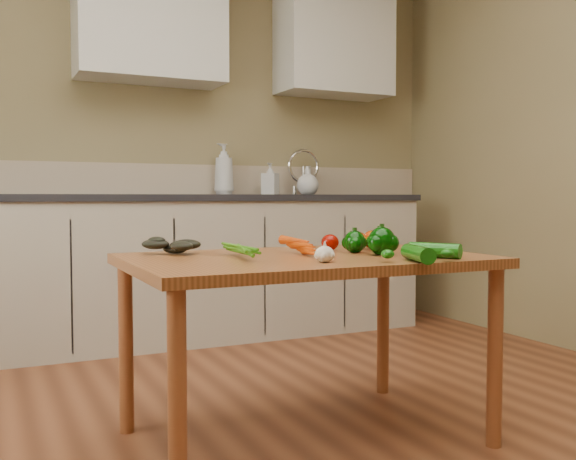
% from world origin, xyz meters
% --- Properties ---
extents(room, '(4.04, 5.04, 2.64)m').
position_xyz_m(room, '(0.00, 0.17, 1.25)').
color(room, brown).
rests_on(room, ground).
extents(counter_run, '(2.84, 0.64, 1.14)m').
position_xyz_m(counter_run, '(0.21, 2.19, 0.46)').
color(counter_run, '#B0A693').
rests_on(counter_run, ground).
extents(upper_cabinets, '(2.15, 0.35, 0.70)m').
position_xyz_m(upper_cabinets, '(0.51, 2.32, 1.95)').
color(upper_cabinets, silver).
rests_on(upper_cabinets, room).
extents(table, '(1.26, 0.81, 0.67)m').
position_xyz_m(table, '(-0.01, 0.39, 0.60)').
color(table, '#99562C').
rests_on(table, ground).
extents(soap_bottle_a, '(0.18, 0.18, 0.34)m').
position_xyz_m(soap_bottle_a, '(0.39, 2.37, 1.07)').
color(soap_bottle_a, silver).
rests_on(soap_bottle_a, counter_run).
extents(soap_bottle_b, '(0.14, 0.14, 0.21)m').
position_xyz_m(soap_bottle_b, '(0.70, 2.31, 1.01)').
color(soap_bottle_b, silver).
rests_on(soap_bottle_b, counter_run).
extents(soap_bottle_c, '(0.15, 0.15, 0.19)m').
position_xyz_m(soap_bottle_c, '(0.96, 2.26, 1.00)').
color(soap_bottle_c, silver).
rests_on(soap_bottle_c, counter_run).
extents(carrot_bunch, '(0.23, 0.18, 0.06)m').
position_xyz_m(carrot_bunch, '(-0.08, 0.42, 0.71)').
color(carrot_bunch, '#C83D04').
rests_on(carrot_bunch, table).
extents(leafy_greens, '(0.18, 0.16, 0.09)m').
position_xyz_m(leafy_greens, '(-0.42, 0.62, 0.72)').
color(leafy_greens, black).
rests_on(leafy_greens, table).
extents(garlic_bulb, '(0.06, 0.06, 0.05)m').
position_xyz_m(garlic_bulb, '(-0.06, 0.16, 0.70)').
color(garlic_bulb, silver).
rests_on(garlic_bulb, table).
extents(pepper_a, '(0.08, 0.08, 0.08)m').
position_xyz_m(pepper_a, '(0.22, 0.42, 0.72)').
color(pepper_a, '#033002').
rests_on(pepper_a, table).
extents(pepper_b, '(0.09, 0.09, 0.09)m').
position_xyz_m(pepper_b, '(0.35, 0.45, 0.72)').
color(pepper_b, '#033002').
rests_on(pepper_b, table).
extents(pepper_c, '(0.10, 0.10, 0.10)m').
position_xyz_m(pepper_c, '(0.26, 0.29, 0.72)').
color(pepper_c, '#033002').
rests_on(pepper_c, table).
extents(tomato_a, '(0.07, 0.07, 0.06)m').
position_xyz_m(tomato_a, '(0.19, 0.55, 0.71)').
color(tomato_a, '#840902').
rests_on(tomato_a, table).
extents(tomato_b, '(0.08, 0.08, 0.07)m').
position_xyz_m(tomato_b, '(0.31, 0.54, 0.71)').
color(tomato_b, '#B73004').
rests_on(tomato_b, table).
extents(tomato_c, '(0.08, 0.08, 0.08)m').
position_xyz_m(tomato_c, '(0.38, 0.55, 0.71)').
color(tomato_c, '#B73004').
rests_on(tomato_c, table).
extents(zucchini_a, '(0.14, 0.18, 0.05)m').
position_xyz_m(zucchini_a, '(0.36, 0.12, 0.70)').
color(zucchini_a, '#0B4E08').
rests_on(zucchini_a, table).
extents(zucchini_b, '(0.11, 0.21, 0.05)m').
position_xyz_m(zucchini_b, '(0.23, 0.04, 0.70)').
color(zucchini_b, '#0B4E08').
rests_on(zucchini_b, table).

